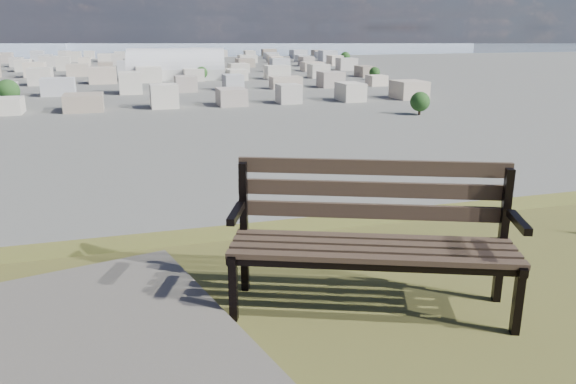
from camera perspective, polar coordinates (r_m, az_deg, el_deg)
name	(u,v)px	position (r m, az deg, el deg)	size (l,w,h in m)	color
park_bench	(372,229)	(3.91, 8.54, -3.73)	(2.00, 1.28, 1.00)	#3F3124
arena	(177,70)	(316.32, -11.24, 12.09)	(53.52, 28.56, 21.52)	beige
city_blocks	(121,65)	(395.95, -16.61, 12.30)	(395.00, 361.00, 7.00)	beige
city_trees	(70,72)	(321.52, -21.29, 11.33)	(406.52, 387.20, 9.98)	#2E2317
bay_water	(118,47)	(901.22, -16.90, 13.96)	(2400.00, 700.00, 0.12)	#8699AB
far_hills	(88,28)	(1404.99, -19.65, 15.38)	(2050.00, 340.00, 60.00)	#96A3BA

